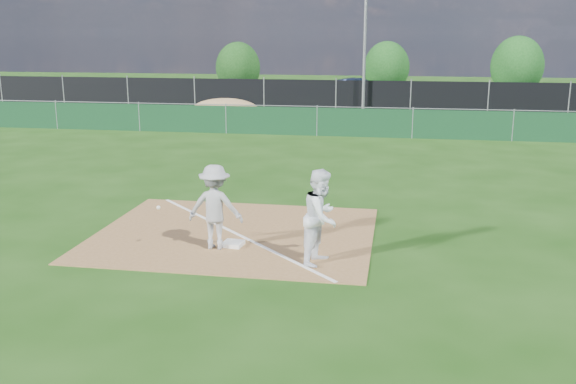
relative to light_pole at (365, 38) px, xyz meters
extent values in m
plane|color=#183F0D|center=(-1.50, -12.70, -4.00)|extent=(90.00, 90.00, 0.00)
cube|color=olive|center=(-1.50, -21.70, -3.99)|extent=(6.00, 5.00, 0.02)
cube|color=white|center=(-1.50, -21.70, -3.98)|extent=(5.01, 5.01, 0.01)
cube|color=#0E341A|center=(-1.50, -7.70, -3.40)|extent=(44.00, 0.05, 1.20)
ellipsoid|color=#A27E4E|center=(-6.50, -4.20, -3.42)|extent=(3.38, 2.60, 1.17)
cube|color=black|center=(-1.50, 0.30, -3.10)|extent=(46.00, 0.04, 1.80)
cube|color=black|center=(-1.50, 5.30, -4.00)|extent=(46.00, 9.00, 0.01)
cylinder|color=slate|center=(0.00, 0.00, 0.00)|extent=(0.16, 0.16, 8.00)
cube|color=white|center=(-1.32, -22.53, -3.94)|extent=(0.43, 0.43, 0.08)
imported|color=#B1B1B3|center=(-1.63, -22.71, -3.12)|extent=(1.13, 0.66, 1.72)
sphere|color=white|center=(-2.73, -22.96, -3.11)|extent=(0.08, 0.08, 0.08)
imported|color=white|center=(0.58, -23.16, -3.09)|extent=(0.91, 1.04, 1.83)
imported|color=#A1A3A8|center=(-8.08, 4.86, -3.20)|extent=(4.99, 3.25, 1.58)
imported|color=black|center=(-0.61, 4.82, -3.21)|extent=(5.02, 3.01, 1.56)
imported|color=black|center=(2.11, 4.26, -3.30)|extent=(4.77, 2.02, 1.37)
cylinder|color=#382316|center=(-9.36, 9.76, -3.48)|extent=(0.24, 0.24, 1.04)
ellipsoid|color=#154012|center=(-9.36, 9.76, -2.10)|extent=(3.11, 3.11, 3.57)
cylinder|color=#382316|center=(0.93, 11.25, -3.47)|extent=(0.24, 0.24, 1.05)
ellipsoid|color=#144814|center=(0.93, 11.25, -2.07)|extent=(3.15, 3.15, 3.62)
cylinder|color=#382316|center=(9.59, 10.99, -3.42)|extent=(0.24, 0.24, 1.15)
ellipsoid|color=#154B16|center=(9.59, 10.99, -1.88)|extent=(3.46, 3.46, 3.98)
camera|label=1|loc=(1.95, -34.71, 0.29)|focal=40.00mm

